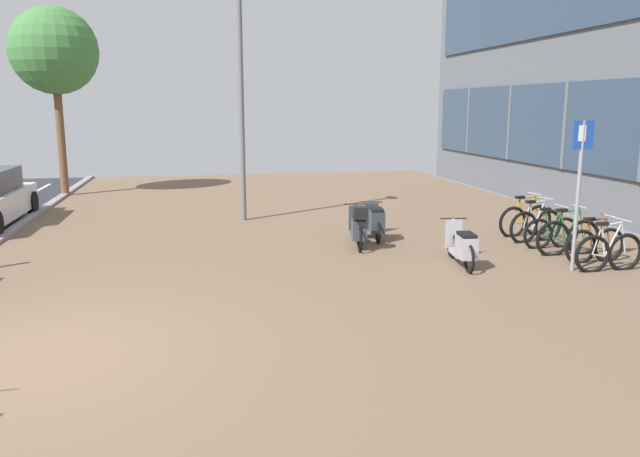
{
  "coord_description": "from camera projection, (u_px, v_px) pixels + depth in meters",
  "views": [
    {
      "loc": [
        2.03,
        -7.59,
        2.97
      ],
      "look_at": [
        3.73,
        1.09,
        1.23
      ],
      "focal_mm": 35.07,
      "sensor_mm": 36.0,
      "label": 1
    }
  ],
  "objects": [
    {
      "name": "scooter_mid",
      "position": [
        462.0,
        246.0,
        11.69
      ],
      "size": [
        0.56,
        1.7,
        0.84
      ],
      "color": "black",
      "rests_on": "ground"
    },
    {
      "name": "bicycle_rack_01",
      "position": [
        595.0,
        245.0,
        12.01
      ],
      "size": [
        1.33,
        0.48,
        0.95
      ],
      "color": "black",
      "rests_on": "ground"
    },
    {
      "name": "bicycle_rack_02",
      "position": [
        568.0,
        237.0,
        12.59
      ],
      "size": [
        1.42,
        0.48,
        1.03
      ],
      "color": "black",
      "rests_on": "ground"
    },
    {
      "name": "ground",
      "position": [
        156.0,
        351.0,
        7.77
      ],
      "size": [
        21.0,
        40.0,
        0.13
      ],
      "color": "black"
    },
    {
      "name": "parking_sign",
      "position": [
        579.0,
        180.0,
        11.13
      ],
      "size": [
        0.4,
        0.07,
        2.71
      ],
      "color": "gray",
      "rests_on": "ground"
    },
    {
      "name": "bicycle_rack_04",
      "position": [
        536.0,
        226.0,
        13.83
      ],
      "size": [
        1.4,
        0.48,
        1.01
      ],
      "color": "black",
      "rests_on": "ground"
    },
    {
      "name": "bicycle_rack_05",
      "position": [
        525.0,
        220.0,
        14.47
      ],
      "size": [
        1.44,
        0.48,
        1.02
      ],
      "color": "black",
      "rests_on": "ground"
    },
    {
      "name": "scooter_near",
      "position": [
        358.0,
        227.0,
        13.26
      ],
      "size": [
        0.64,
        1.8,
        0.97
      ],
      "color": "black",
      "rests_on": "ground"
    },
    {
      "name": "scooter_far",
      "position": [
        375.0,
        222.0,
        14.08
      ],
      "size": [
        0.59,
        1.73,
        0.77
      ],
      "color": "black",
      "rests_on": "ground"
    },
    {
      "name": "lamp_post",
      "position": [
        241.0,
        87.0,
        15.84
      ],
      "size": [
        0.2,
        0.52,
        6.23
      ],
      "color": "slate",
      "rests_on": "ground"
    },
    {
      "name": "street_tree",
      "position": [
        54.0,
        52.0,
        20.14
      ],
      "size": [
        2.79,
        2.79,
        6.11
      ],
      "color": "brown",
      "rests_on": "ground"
    },
    {
      "name": "bicycle_rack_03",
      "position": [
        551.0,
        233.0,
        13.22
      ],
      "size": [
        1.31,
        0.48,
        0.94
      ],
      "color": "black",
      "rests_on": "ground"
    },
    {
      "name": "bicycle_rack_00",
      "position": [
        609.0,
        252.0,
        11.36
      ],
      "size": [
        1.41,
        0.48,
        0.99
      ],
      "color": "black",
      "rests_on": "ground"
    }
  ]
}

